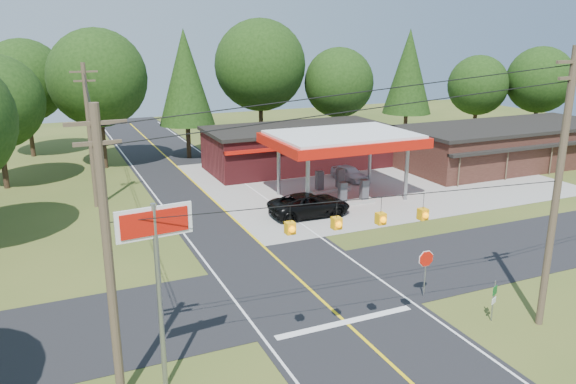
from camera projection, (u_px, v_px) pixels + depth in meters
name	position (u px, v px, depth m)	size (l,w,h in m)	color
ground	(309.00, 289.00, 27.14)	(120.00, 120.00, 0.00)	#3A4B1A
main_highway	(309.00, 288.00, 27.13)	(8.00, 120.00, 0.02)	black
cross_road	(309.00, 288.00, 27.13)	(70.00, 7.00, 0.02)	black
lane_center_yellow	(309.00, 288.00, 27.13)	(0.15, 110.00, 0.00)	yellow
gas_canopy	(342.00, 141.00, 40.88)	(10.60, 7.40, 4.88)	gray
convenience_store	(297.00, 147.00, 50.70)	(16.40, 7.55, 3.80)	#5C1A1D
strip_building	(507.00, 145.00, 51.55)	(20.40, 8.75, 3.80)	#371C16
utility_pole_near_right	(557.00, 189.00, 22.26)	(1.80, 0.30, 11.50)	#473828
utility_pole_near_left	(108.00, 256.00, 17.61)	(1.80, 0.30, 10.00)	#473828
utility_pole_far_left	(90.00, 134.00, 38.40)	(1.80, 0.30, 10.00)	#473828
utility_pole_north	(90.00, 109.00, 54.05)	(0.30, 0.30, 9.50)	#473828
overhead_beacons	(359.00, 202.00, 19.76)	(17.04, 2.04, 1.03)	black
treeline_backdrop	(192.00, 88.00, 46.48)	(70.27, 51.59, 13.30)	#332316
suv_car	(310.00, 205.00, 37.63)	(5.54, 5.54, 1.54)	black
sedan_car	(349.00, 173.00, 46.57)	(3.68, 3.68, 1.25)	silver
big_stop_sign	(157.00, 255.00, 18.24)	(2.50, 0.33, 6.74)	gray
octagonal_stop_sign	(426.00, 263.00, 25.75)	(0.83, 0.09, 2.37)	gray
route_sign_post	(494.00, 298.00, 23.80)	(0.36, 0.19, 1.88)	gray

